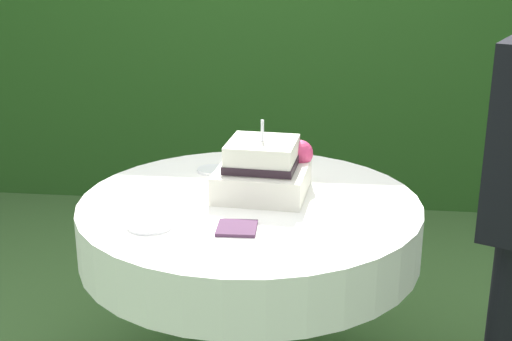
# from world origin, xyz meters

# --- Properties ---
(cake_table) EXTENTS (1.21, 1.21, 0.77)m
(cake_table) POSITION_xyz_m (0.00, 0.00, 0.66)
(cake_table) COLOR #4C4C51
(cake_table) RESTS_ON ground_plane
(wedding_cake) EXTENTS (0.35, 0.34, 0.28)m
(wedding_cake) POSITION_xyz_m (0.04, 0.08, 0.86)
(wedding_cake) COLOR silver
(wedding_cake) RESTS_ON cake_table
(serving_plate_near) EXTENTS (0.15, 0.15, 0.01)m
(serving_plate_near) POSITION_xyz_m (0.08, 0.40, 0.78)
(serving_plate_near) COLOR white
(serving_plate_near) RESTS_ON cake_table
(serving_plate_far) EXTENTS (0.15, 0.15, 0.01)m
(serving_plate_far) POSITION_xyz_m (-0.29, -0.27, 0.78)
(serving_plate_far) COLOR white
(serving_plate_far) RESTS_ON cake_table
(serving_plate_left) EXTENTS (0.12, 0.12, 0.01)m
(serving_plate_left) POSITION_xyz_m (-0.19, 0.30, 0.78)
(serving_plate_left) COLOR white
(serving_plate_left) RESTS_ON cake_table
(napkin_stack) EXTENTS (0.13, 0.13, 0.01)m
(napkin_stack) POSITION_xyz_m (-0.01, -0.26, 0.78)
(napkin_stack) COLOR #4C2D47
(napkin_stack) RESTS_ON cake_table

